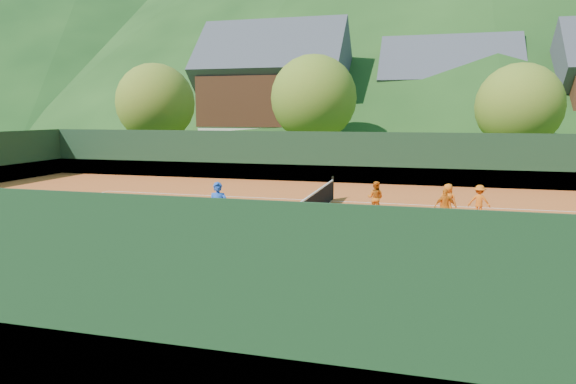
% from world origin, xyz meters
% --- Properties ---
extents(ground, '(400.00, 400.00, 0.00)m').
position_xyz_m(ground, '(0.00, 0.00, 0.00)').
color(ground, '#2D531A').
rests_on(ground, ground).
extents(clay_court, '(40.00, 24.00, 0.02)m').
position_xyz_m(clay_court, '(0.00, 0.00, 0.01)').
color(clay_court, '#BC501E').
rests_on(clay_court, ground).
extents(coach, '(0.71, 0.52, 1.80)m').
position_xyz_m(coach, '(-2.39, -2.22, 0.92)').
color(coach, '#1B48B2').
rests_on(coach, clay_court).
extents(student_a, '(0.75, 0.63, 1.36)m').
position_xyz_m(student_a, '(2.32, 2.76, 0.70)').
color(student_a, '#CF6112').
rests_on(student_a, clay_court).
extents(student_b, '(0.83, 0.51, 1.32)m').
position_xyz_m(student_b, '(4.98, 1.58, 0.68)').
color(student_b, orange).
rests_on(student_b, clay_court).
extents(student_c, '(0.77, 0.63, 1.36)m').
position_xyz_m(student_c, '(5.11, 2.78, 0.70)').
color(student_c, orange).
rests_on(student_c, clay_court).
extents(student_d, '(0.89, 0.58, 1.29)m').
position_xyz_m(student_d, '(6.31, 3.21, 0.66)').
color(student_d, '#D96013').
rests_on(student_d, clay_court).
extents(tennis_ball_0, '(0.07, 0.07, 0.07)m').
position_xyz_m(tennis_ball_0, '(-4.92, -7.27, 0.05)').
color(tennis_ball_0, '#BEE225').
rests_on(tennis_ball_0, clay_court).
extents(tennis_ball_1, '(0.07, 0.07, 0.07)m').
position_xyz_m(tennis_ball_1, '(1.51, -2.14, 0.05)').
color(tennis_ball_1, '#BEE225').
rests_on(tennis_ball_1, clay_court).
extents(tennis_ball_2, '(0.07, 0.07, 0.07)m').
position_xyz_m(tennis_ball_2, '(-5.14, -3.05, 0.05)').
color(tennis_ball_2, '#BEE225').
rests_on(tennis_ball_2, clay_court).
extents(tennis_ball_3, '(0.07, 0.07, 0.07)m').
position_xyz_m(tennis_ball_3, '(-6.87, -5.68, 0.05)').
color(tennis_ball_3, '#BEE225').
rests_on(tennis_ball_3, clay_court).
extents(tennis_ball_4, '(0.07, 0.07, 0.07)m').
position_xyz_m(tennis_ball_4, '(-8.45, -3.19, 0.05)').
color(tennis_ball_4, '#BEE225').
rests_on(tennis_ball_4, clay_court).
extents(tennis_ball_5, '(0.07, 0.07, 0.07)m').
position_xyz_m(tennis_ball_5, '(-0.64, -3.66, 0.05)').
color(tennis_ball_5, '#BEE225').
rests_on(tennis_ball_5, clay_court).
extents(tennis_ball_6, '(0.07, 0.07, 0.07)m').
position_xyz_m(tennis_ball_6, '(-4.59, -5.30, 0.05)').
color(tennis_ball_6, '#BEE225').
rests_on(tennis_ball_6, clay_court).
extents(tennis_ball_7, '(0.07, 0.07, 0.07)m').
position_xyz_m(tennis_ball_7, '(3.19, -3.24, 0.05)').
color(tennis_ball_7, '#BEE225').
rests_on(tennis_ball_7, clay_court).
extents(tennis_ball_8, '(0.07, 0.07, 0.07)m').
position_xyz_m(tennis_ball_8, '(5.24, -2.67, 0.05)').
color(tennis_ball_8, '#BEE225').
rests_on(tennis_ball_8, clay_court).
extents(tennis_ball_9, '(0.07, 0.07, 0.07)m').
position_xyz_m(tennis_ball_9, '(2.39, -4.47, 0.05)').
color(tennis_ball_9, '#BEE225').
rests_on(tennis_ball_9, clay_court).
extents(tennis_ball_10, '(0.07, 0.07, 0.07)m').
position_xyz_m(tennis_ball_10, '(5.80, -7.47, 0.05)').
color(tennis_ball_10, '#BEE225').
rests_on(tennis_ball_10, clay_court).
extents(tennis_ball_11, '(0.07, 0.07, 0.07)m').
position_xyz_m(tennis_ball_11, '(5.74, -2.82, 0.05)').
color(tennis_ball_11, '#BEE225').
rests_on(tennis_ball_11, clay_court).
extents(tennis_ball_12, '(0.07, 0.07, 0.07)m').
position_xyz_m(tennis_ball_12, '(-3.05, -4.25, 0.05)').
color(tennis_ball_12, '#BEE225').
rests_on(tennis_ball_12, clay_court).
extents(tennis_ball_13, '(0.07, 0.07, 0.07)m').
position_xyz_m(tennis_ball_13, '(-4.91, -3.67, 0.05)').
color(tennis_ball_13, '#BEE225').
rests_on(tennis_ball_13, clay_court).
extents(tennis_ball_14, '(0.07, 0.07, 0.07)m').
position_xyz_m(tennis_ball_14, '(0.89, -3.81, 0.05)').
color(tennis_ball_14, '#BEE225').
rests_on(tennis_ball_14, clay_court).
extents(tennis_ball_15, '(0.07, 0.07, 0.07)m').
position_xyz_m(tennis_ball_15, '(0.96, -6.32, 0.05)').
color(tennis_ball_15, '#BEE225').
rests_on(tennis_ball_15, clay_court).
extents(tennis_ball_16, '(0.07, 0.07, 0.07)m').
position_xyz_m(tennis_ball_16, '(-1.92, -8.25, 0.05)').
color(tennis_ball_16, '#BEE225').
rests_on(tennis_ball_16, clay_court).
extents(tennis_ball_17, '(0.07, 0.07, 0.07)m').
position_xyz_m(tennis_ball_17, '(4.62, -3.97, 0.05)').
color(tennis_ball_17, '#BEE225').
rests_on(tennis_ball_17, clay_court).
extents(court_lines, '(23.83, 11.03, 0.00)m').
position_xyz_m(court_lines, '(0.00, 0.00, 0.02)').
color(court_lines, silver).
rests_on(court_lines, clay_court).
extents(tennis_net, '(0.10, 12.07, 1.10)m').
position_xyz_m(tennis_net, '(0.00, 0.00, 0.52)').
color(tennis_net, black).
rests_on(tennis_net, clay_court).
extents(perimeter_fence, '(40.40, 24.24, 3.00)m').
position_xyz_m(perimeter_fence, '(0.00, 0.00, 1.27)').
color(perimeter_fence, black).
rests_on(perimeter_fence, clay_court).
extents(ball_hopper, '(0.57, 0.57, 1.00)m').
position_xyz_m(ball_hopper, '(-8.67, -4.89, 0.77)').
color(ball_hopper, black).
rests_on(ball_hopper, clay_court).
extents(chalet_left, '(13.80, 9.93, 12.92)m').
position_xyz_m(chalet_left, '(-10.00, 30.00, 5.65)').
color(chalet_left, beige).
rests_on(chalet_left, ground).
extents(chalet_mid, '(12.65, 8.82, 11.45)m').
position_xyz_m(chalet_mid, '(6.00, 34.00, 4.99)').
color(chalet_mid, beige).
rests_on(chalet_mid, ground).
extents(tree_a, '(6.00, 6.00, 7.88)m').
position_xyz_m(tree_a, '(-16.00, 18.00, 4.87)').
color(tree_a, '#3C2718').
rests_on(tree_a, ground).
extents(tree_b, '(6.40, 6.40, 8.40)m').
position_xyz_m(tree_b, '(-4.00, 20.00, 5.19)').
color(tree_b, '#3E2618').
rests_on(tree_b, ground).
extents(tree_c, '(5.60, 5.60, 7.35)m').
position_xyz_m(tree_c, '(10.00, 19.00, 4.54)').
color(tree_c, '#422A1A').
rests_on(tree_c, ground).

